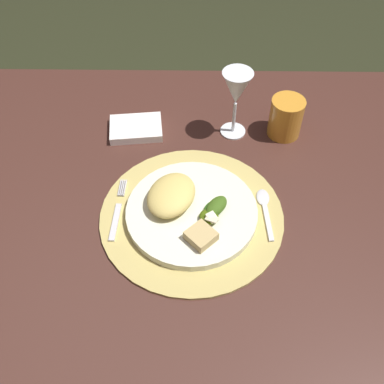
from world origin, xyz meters
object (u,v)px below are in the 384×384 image
at_px(wine_glass, 236,91).
at_px(amber_tumbler, 286,117).
at_px(dining_table, 161,227).
at_px(dinner_plate, 192,212).
at_px(spoon, 264,205).
at_px(napkin, 136,128).
at_px(fork, 117,212).

height_order(wine_glass, amber_tumbler, wine_glass).
distance_m(dining_table, amber_tumbler, 0.39).
bearing_deg(amber_tumbler, dinner_plate, -130.16).
distance_m(spoon, napkin, 0.37).
bearing_deg(wine_glass, spoon, -76.68).
xyz_separation_m(dining_table, spoon, (0.22, -0.02, 0.11)).
relative_size(dinner_plate, wine_glass, 1.58).
bearing_deg(dining_table, spoon, -5.12).
bearing_deg(spoon, dinner_plate, -170.05).
height_order(spoon, wine_glass, wine_glass).
xyz_separation_m(wine_glass, amber_tumbler, (0.12, -0.00, -0.08)).
xyz_separation_m(dining_table, fork, (-0.08, -0.04, 0.11)).
distance_m(spoon, amber_tumbler, 0.25).
xyz_separation_m(dinner_plate, spoon, (0.15, 0.03, -0.01)).
bearing_deg(dining_table, wine_glass, 51.78).
distance_m(dinner_plate, amber_tumbler, 0.34).
bearing_deg(spoon, amber_tumbler, 74.07).
bearing_deg(fork, wine_glass, 45.82).
relative_size(wine_glass, amber_tumbler, 1.76).
bearing_deg(spoon, napkin, 141.41).
bearing_deg(amber_tumbler, wine_glass, 179.00).
distance_m(napkin, amber_tumbler, 0.36).
distance_m(dinner_plate, spoon, 0.15).
xyz_separation_m(dinner_plate, fork, (-0.15, 0.00, -0.01)).
bearing_deg(napkin, dining_table, -72.50).
distance_m(fork, amber_tumbler, 0.45).
bearing_deg(dinner_plate, napkin, 118.20).
relative_size(fork, amber_tumbler, 1.66).
bearing_deg(wine_glass, dining_table, -128.22).
bearing_deg(wine_glass, fork, -134.18).
relative_size(napkin, wine_glass, 0.73).
bearing_deg(fork, amber_tumbler, 34.49).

